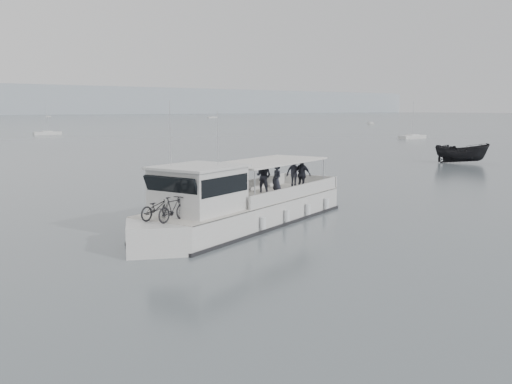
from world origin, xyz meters
TOP-DOWN VIEW (x-y plane):
  - ground at (0.00, 0.00)m, footprint 1400.00×1400.00m
  - tour_boat at (-7.00, -0.22)m, footprint 15.05×7.54m
  - dark_motorboat at (32.29, 11.05)m, footprint 5.09×5.66m

SIDE VIEW (x-z plane):
  - ground at x=0.00m, z-range 0.00..0.00m
  - tour_boat at x=-7.00m, z-range -2.14..4.23m
  - dark_motorboat at x=32.29m, z-range 0.00..2.15m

